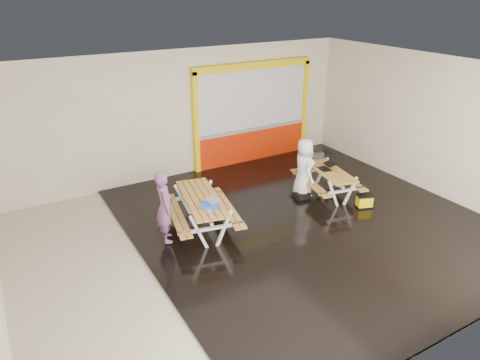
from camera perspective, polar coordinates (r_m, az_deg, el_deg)
room at (r=8.92m, az=2.90°, el=2.37°), size 10.02×8.02×3.52m
deck at (r=10.33m, az=8.57°, el=-5.29°), size 7.50×7.98×0.05m
kiosk at (r=13.28m, az=1.67°, el=8.31°), size 3.88×0.16×3.00m
picnic_table_left at (r=9.65m, az=-4.94°, el=-3.28°), size 1.75×2.27×0.82m
picnic_table_right at (r=11.47m, az=11.24°, el=0.58°), size 1.55×2.02×0.73m
person_left at (r=9.21m, az=-9.64°, el=-3.38°), size 0.49×0.64×1.56m
person_right at (r=11.26m, az=8.21°, el=1.50°), size 0.66×0.85×1.55m
laptop_left at (r=9.16m, az=-3.97°, el=-3.13°), size 0.39×0.35×0.15m
laptop_right at (r=11.40m, az=11.04°, el=1.65°), size 0.43×0.39×0.16m
blue_pouch at (r=9.12m, az=-3.88°, el=-3.26°), size 0.40×0.37×0.10m
toolbox at (r=12.06m, az=9.84°, el=3.16°), size 0.39×0.26×0.21m
backpack at (r=12.29m, az=10.97°, el=2.72°), size 0.28×0.18×0.46m
dark_case at (r=11.33m, az=7.97°, el=-1.97°), size 0.37×0.29×0.13m
fluke_bag at (r=11.13m, az=15.71°, el=-2.67°), size 0.43×0.35×0.32m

